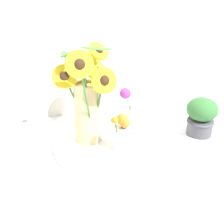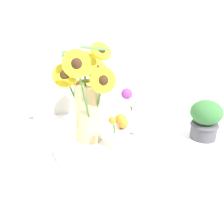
# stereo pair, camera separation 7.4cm
# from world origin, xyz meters

# --- Properties ---
(ground_plane) EXTENTS (6.00, 6.00, 0.00)m
(ground_plane) POSITION_xyz_m (0.00, 0.00, 0.00)
(ground_plane) COLOR silver
(serving_tray) EXTENTS (0.44, 0.44, 0.02)m
(serving_tray) POSITION_xyz_m (-0.03, 0.05, 0.01)
(serving_tray) COLOR white
(serving_tray) RESTS_ON ground_plane
(mason_jar_sunflowers) EXTENTS (0.25, 0.24, 0.37)m
(mason_jar_sunflowers) POSITION_xyz_m (-0.11, 0.09, 0.19)
(mason_jar_sunflowers) COLOR #D1B77A
(mason_jar_sunflowers) RESTS_ON serving_tray
(vase_small_center) EXTENTS (0.08, 0.06, 0.14)m
(vase_small_center) POSITION_xyz_m (-0.03, -0.02, 0.09)
(vase_small_center) COLOR white
(vase_small_center) RESTS_ON serving_tray
(vase_bulb_right) EXTENTS (0.09, 0.08, 0.19)m
(vase_bulb_right) POSITION_xyz_m (0.07, 0.09, 0.11)
(vase_bulb_right) COLOR white
(vase_bulb_right) RESTS_ON serving_tray
(potted_plant) EXTENTS (0.13, 0.13, 0.16)m
(potted_plant) POSITION_xyz_m (0.34, -0.02, 0.09)
(potted_plant) COLOR #4C4C51
(potted_plant) RESTS_ON ground_plane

